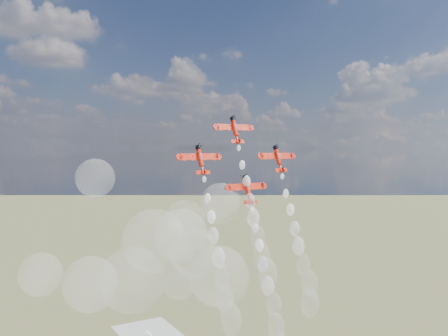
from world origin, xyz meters
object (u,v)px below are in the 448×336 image
plane_left (200,159)px  plane_slot (247,189)px  plane_lead (235,129)px  plane_right (278,158)px

plane_left → plane_slot: bearing=-14.7°
plane_lead → plane_slot: 19.67m
plane_slot → plane_left: bearing=165.3°
plane_left → plane_right: bearing=0.0°
plane_lead → plane_right: bearing=-14.7°
plane_lead → plane_left: plane_lead is taller
plane_right → plane_slot: (-14.05, -3.68, -9.12)m
plane_left → plane_right: size_ratio=1.00×
plane_slot → plane_lead: bearing=90.0°
plane_left → plane_slot: size_ratio=1.00×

